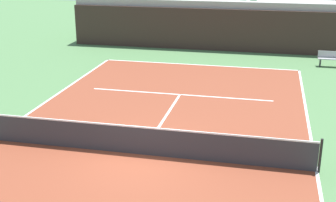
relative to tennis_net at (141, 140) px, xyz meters
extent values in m
plane|color=#477042|center=(0.00, 0.00, -0.51)|extent=(80.00, 80.00, 0.00)
cube|color=brown|center=(0.00, 0.00, -0.50)|extent=(11.00, 24.00, 0.01)
cube|color=white|center=(0.00, 11.95, -0.50)|extent=(11.00, 0.10, 0.00)
cube|color=white|center=(5.45, 0.00, -0.50)|extent=(0.10, 24.00, 0.00)
cube|color=white|center=(0.00, 6.40, -0.50)|extent=(8.26, 0.10, 0.00)
cube|color=white|center=(0.00, 3.20, -0.50)|extent=(0.10, 6.40, 0.00)
cube|color=#33231E|center=(0.00, 15.99, 0.81)|extent=(18.21, 0.30, 2.64)
cube|color=#9E9E99|center=(0.00, 17.34, 1.03)|extent=(18.21, 2.40, 3.08)
cube|color=#9E9E99|center=(0.00, 19.74, 1.41)|extent=(18.21, 2.40, 3.83)
cube|color=#1E6633|center=(1.93, 17.34, 2.59)|extent=(0.44, 0.44, 0.04)
cube|color=#1E6633|center=(2.58, 17.34, 2.59)|extent=(0.44, 0.44, 0.04)
cylinder|color=black|center=(5.50, 0.00, 0.04)|extent=(0.08, 0.08, 1.07)
cube|color=#333338|center=(0.00, 0.00, -0.04)|extent=(10.90, 0.02, 0.92)
cube|color=white|center=(0.00, 0.00, 0.45)|extent=(10.90, 0.04, 0.05)
cube|color=#99999E|center=(7.22, 13.19, -0.06)|extent=(1.50, 0.40, 0.05)
cube|color=#99999E|center=(7.22, 13.37, 0.16)|extent=(1.50, 0.04, 0.36)
cube|color=#2D2D33|center=(6.62, 13.05, -0.30)|extent=(0.06, 0.06, 0.42)
cube|color=#2D2D33|center=(6.62, 13.33, -0.30)|extent=(0.06, 0.06, 0.42)
camera|label=1|loc=(3.82, -12.94, 5.92)|focal=49.03mm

